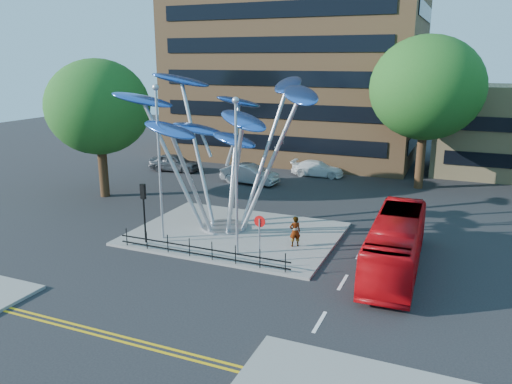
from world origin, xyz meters
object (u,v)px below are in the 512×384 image
at_px(traffic_light_island, 144,201).
at_px(parked_car_left, 175,162).
at_px(tree_right, 427,88).
at_px(red_bus, 396,244).
at_px(street_lamp_left, 159,150).
at_px(no_entry_sign_island, 260,231).
at_px(leaf_sculpture, 223,118).
at_px(street_lamp_right, 236,163).
at_px(pedestrian, 295,231).
at_px(tree_left, 98,107).
at_px(parked_car_mid, 250,174).
at_px(parked_car_right, 317,169).

xyz_separation_m(traffic_light_island, parked_car_left, (-8.77, 17.20, -1.80)).
xyz_separation_m(tree_right, red_bus, (0.50, -17.46, -6.68)).
xyz_separation_m(street_lamp_left, no_entry_sign_island, (6.50, -0.98, -3.54)).
xyz_separation_m(tree_right, leaf_sculpture, (-10.07, -15.32, -1.16)).
distance_m(leaf_sculpture, street_lamp_right, 4.83).
height_order(street_lamp_right, red_bus, street_lamp_right).
bearing_deg(leaf_sculpture, parked_car_left, 131.95).
bearing_deg(pedestrian, no_entry_sign_island, 35.08).
bearing_deg(tree_right, no_entry_sign_island, -107.12).
bearing_deg(tree_left, parked_car_mid, 42.71).
relative_size(tree_right, pedestrian, 6.96).
distance_m(tree_right, traffic_light_island, 24.06).
bearing_deg(tree_right, street_lamp_right, -111.54).
distance_m(tree_left, street_lamp_right, 16.19).
bearing_deg(street_lamp_right, pedestrian, 41.63).
relative_size(tree_right, tree_left, 1.17).
height_order(tree_right, traffic_light_island, tree_right).
relative_size(no_entry_sign_island, parked_car_mid, 0.49).
bearing_deg(red_bus, street_lamp_left, -177.20).
height_order(street_lamp_right, parked_car_right, street_lamp_right).
bearing_deg(parked_car_mid, tree_left, 138.20).
xyz_separation_m(no_entry_sign_island, pedestrian, (1.00, 2.71, -0.80)).
bearing_deg(tree_left, parked_car_right, 44.57).
height_order(pedestrian, parked_car_right, pedestrian).
bearing_deg(tree_right, parked_car_mid, -163.30).
distance_m(leaf_sculpture, parked_car_mid, 13.25).
relative_size(street_lamp_right, parked_car_mid, 1.67).
bearing_deg(tree_right, tree_left, -151.39).
xyz_separation_m(tree_left, traffic_light_island, (9.00, -7.50, -4.18)).
distance_m(pedestrian, parked_car_left, 22.15).
bearing_deg(red_bus, tree_left, 164.59).
bearing_deg(pedestrian, tree_right, -141.23).
height_order(tree_right, leaf_sculpture, tree_right).
bearing_deg(pedestrian, street_lamp_left, -21.70).
bearing_deg(parked_car_mid, red_bus, -128.74).
xyz_separation_m(street_lamp_left, street_lamp_right, (5.00, -0.50, -0.26)).
xyz_separation_m(tree_right, street_lamp_right, (-7.50, -19.00, -2.94)).
xyz_separation_m(traffic_light_island, no_entry_sign_island, (7.00, 0.02, -0.80)).
distance_m(leaf_sculpture, red_bus, 12.11).
relative_size(street_lamp_right, parked_car_right, 1.78).
xyz_separation_m(tree_left, red_bus, (22.50, -5.46, -5.43)).
bearing_deg(street_lamp_left, parked_car_left, 119.78).
xyz_separation_m(traffic_light_island, parked_car_mid, (-0.33, 15.50, -1.80)).
height_order(parked_car_mid, parked_car_right, parked_car_mid).
relative_size(street_lamp_left, street_lamp_right, 1.06).
distance_m(traffic_light_island, parked_car_left, 19.39).
distance_m(tree_right, street_lamp_left, 22.49).
relative_size(pedestrian, parked_car_right, 0.37).
distance_m(no_entry_sign_island, parked_car_right, 20.68).
bearing_deg(leaf_sculpture, tree_left, 164.45).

